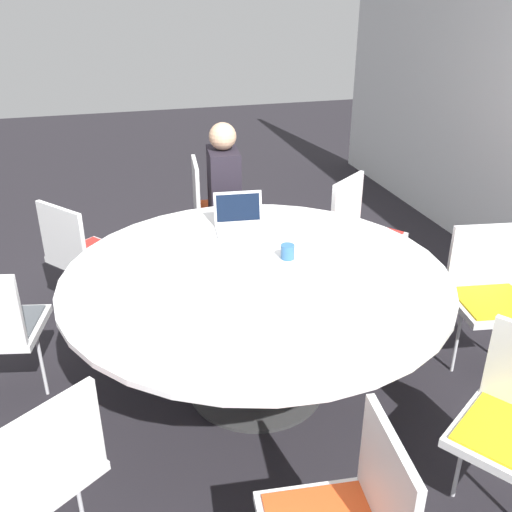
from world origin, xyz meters
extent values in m
plane|color=black|center=(0.00, 0.00, 0.00)|extent=(16.00, 16.00, 0.00)
cylinder|color=#333333|center=(0.00, 0.00, 0.01)|extent=(0.78, 0.78, 0.02)
cylinder|color=#333333|center=(0.00, 0.00, 0.37)|extent=(0.12, 0.12, 0.70)
cylinder|color=white|center=(0.00, 0.00, 0.73)|extent=(2.05, 2.05, 0.03)
cube|color=silver|center=(-1.67, 0.17, 0.45)|extent=(0.48, 0.46, 0.04)
cube|color=#E04C1E|center=(-1.67, 0.17, 0.48)|extent=(0.42, 0.41, 0.01)
cube|color=silver|center=(-1.69, -0.02, 0.67)|extent=(0.42, 0.07, 0.40)
cylinder|color=silver|center=(-1.85, 0.19, 0.21)|extent=(0.02, 0.02, 0.43)
cylinder|color=silver|center=(-1.49, 0.16, 0.21)|extent=(0.02, 0.02, 0.43)
cube|color=silver|center=(-1.08, -0.86, 0.45)|extent=(0.61, 0.60, 0.04)
cube|color=red|center=(-1.08, -0.86, 0.48)|extent=(0.53, 0.53, 0.01)
cube|color=silver|center=(-0.96, -1.01, 0.67)|extent=(0.35, 0.28, 0.40)
cylinder|color=silver|center=(-1.22, -0.97, 0.21)|extent=(0.02, 0.02, 0.43)
cylinder|color=silver|center=(-0.94, -0.75, 0.21)|extent=(0.02, 0.02, 0.43)
cube|color=silver|center=(-0.30, -1.35, 0.45)|extent=(0.50, 0.52, 0.04)
cylinder|color=silver|center=(-0.26, -1.17, 0.21)|extent=(0.02, 0.02, 0.43)
cube|color=silver|center=(0.80, -1.12, 0.45)|extent=(0.60, 0.60, 0.04)
cube|color=red|center=(0.80, -1.12, 0.48)|extent=(0.53, 0.53, 0.01)
cube|color=silver|center=(0.96, -1.01, 0.67)|extent=(0.27, 0.36, 0.40)
cylinder|color=silver|center=(0.70, -0.98, 0.21)|extent=(0.02, 0.02, 0.43)
cube|color=silver|center=(1.39, 0.05, 0.67)|extent=(0.42, 0.07, 0.40)
cube|color=silver|center=(1.15, 0.76, 0.45)|extent=(0.60, 0.59, 0.04)
cylinder|color=silver|center=(1.00, 0.66, 0.21)|extent=(0.02, 0.02, 0.43)
cube|color=silver|center=(0.20, 1.36, 0.45)|extent=(0.48, 0.50, 0.04)
cube|color=gold|center=(0.20, 1.36, 0.48)|extent=(0.42, 0.44, 0.01)
cube|color=silver|center=(0.01, 1.39, 0.67)|extent=(0.09, 0.42, 0.40)
cylinder|color=silver|center=(0.18, 1.19, 0.21)|extent=(0.02, 0.02, 0.43)
cube|color=silver|center=(-0.85, 1.09, 0.45)|extent=(0.60, 0.61, 0.04)
cube|color=red|center=(-0.85, 1.09, 0.48)|extent=(0.53, 0.53, 0.01)
cube|color=silver|center=(-1.00, 0.97, 0.67)|extent=(0.28, 0.35, 0.40)
cylinder|color=silver|center=(-0.96, 1.23, 0.21)|extent=(0.02, 0.02, 0.43)
cylinder|color=silver|center=(-0.74, 0.94, 0.21)|extent=(0.02, 0.02, 0.43)
cylinder|color=#231E28|center=(-1.51, 0.26, 0.23)|extent=(0.10, 0.10, 0.47)
cylinder|color=#231E28|center=(-1.33, 0.24, 0.23)|extent=(0.10, 0.10, 0.47)
cube|color=#231E28|center=(-1.43, 0.15, 0.74)|extent=(0.38, 0.26, 0.55)
sphere|color=tan|center=(-1.43, 0.15, 1.12)|extent=(0.20, 0.20, 0.20)
cube|color=silver|center=(-0.57, 0.06, 0.75)|extent=(0.25, 0.32, 0.02)
cube|color=silver|center=(-0.67, 0.07, 0.86)|extent=(0.08, 0.30, 0.20)
cube|color=black|center=(-0.66, 0.07, 0.86)|extent=(0.07, 0.27, 0.17)
cylinder|color=#33669E|center=(-0.12, 0.22, 0.79)|extent=(0.08, 0.08, 0.08)
camera|label=1|loc=(2.56, -0.72, 2.14)|focal=40.00mm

